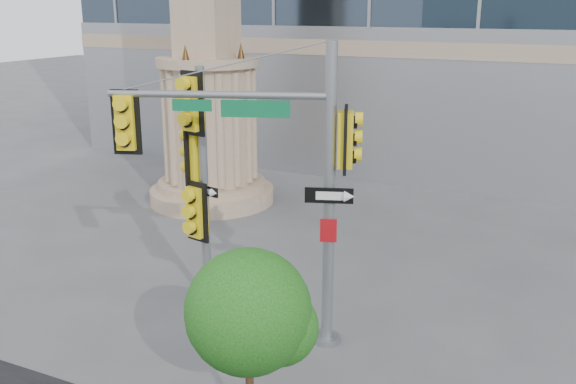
% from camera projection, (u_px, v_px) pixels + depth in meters
% --- Properties ---
extents(ground, '(120.00, 120.00, 0.00)m').
position_uv_depth(ground, '(228.00, 359.00, 12.82)').
color(ground, '#545456').
rests_on(ground, ground).
extents(monument, '(4.40, 4.40, 16.60)m').
position_uv_depth(monument, '(207.00, 44.00, 21.55)').
color(monument, tan).
rests_on(monument, ground).
extents(main_signal_pole, '(4.60, 1.99, 6.18)m').
position_uv_depth(main_signal_pole, '(273.00, 163.00, 12.53)').
color(main_signal_pole, slate).
rests_on(main_signal_pole, ground).
extents(secondary_signal_pole, '(0.96, 0.83, 5.55)m').
position_uv_depth(secondary_signal_pole, '(198.00, 170.00, 14.30)').
color(secondary_signal_pole, slate).
rests_on(secondary_signal_pole, ground).
extents(street_tree, '(2.06, 2.01, 3.21)m').
position_uv_depth(street_tree, '(251.00, 317.00, 10.05)').
color(street_tree, tan).
rests_on(street_tree, ground).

